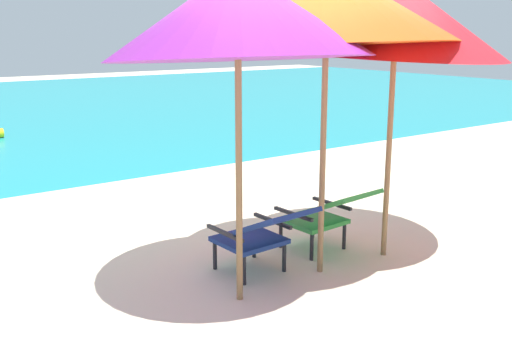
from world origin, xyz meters
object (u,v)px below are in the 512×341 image
object	(u,v)px
lounge_chair_left	(262,232)
beach_umbrella_right	(396,18)
lounge_chair_right	(326,212)
beach_umbrella_left	(238,14)
beach_umbrella_center	(327,5)

from	to	relation	value
lounge_chair_left	beach_umbrella_right	bearing A→B (deg)	-11.58
lounge_chair_left	lounge_chair_right	distance (m)	0.81
beach_umbrella_right	beach_umbrella_left	bearing A→B (deg)	179.87
lounge_chair_left	beach_umbrella_center	distance (m)	1.91
beach_umbrella_center	lounge_chair_right	bearing A→B (deg)	41.87
beach_umbrella_left	beach_umbrella_right	bearing A→B (deg)	-0.13
beach_umbrella_left	lounge_chair_left	bearing A→B (deg)	32.19
lounge_chair_right	beach_umbrella_center	xyz separation A→B (m)	(-0.32, -0.29, 1.84)
beach_umbrella_left	beach_umbrella_center	size ratio (longest dim) A/B	0.97
beach_umbrella_center	beach_umbrella_right	bearing A→B (deg)	-3.75
lounge_chair_right	beach_umbrella_left	world-z (taller)	beach_umbrella_left
lounge_chair_right	beach_umbrella_right	xyz separation A→B (m)	(0.42, -0.34, 1.75)
beach_umbrella_left	lounge_chair_right	bearing A→B (deg)	15.69
lounge_chair_right	beach_umbrella_center	world-z (taller)	beach_umbrella_center
lounge_chair_right	beach_umbrella_left	bearing A→B (deg)	-164.31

